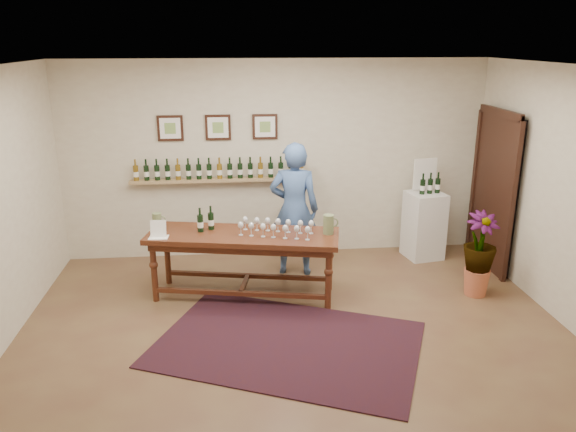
{
  "coord_description": "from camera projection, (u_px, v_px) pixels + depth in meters",
  "views": [
    {
      "loc": [
        -0.63,
        -5.33,
        3.07
      ],
      "look_at": [
        0.0,
        0.8,
        1.1
      ],
      "focal_mm": 35.0,
      "sensor_mm": 36.0,
      "label": 1
    }
  ],
  "objects": [
    {
      "name": "tasting_table",
      "position": [
        243.0,
        243.0,
        6.79
      ],
      "size": [
        2.4,
        1.18,
        0.82
      ],
      "rotation": [
        0.0,
        0.0,
        -0.2
      ],
      "color": "#412110",
      "rests_on": "ground"
    },
    {
      "name": "pitcher_left",
      "position": [
        157.0,
        221.0,
        6.86
      ],
      "size": [
        0.15,
        0.15,
        0.21
      ],
      "primitive_type": null,
      "rotation": [
        0.0,
        0.0,
        -0.19
      ],
      "color": "#6B794B",
      "rests_on": "tasting_table"
    },
    {
      "name": "pedestal_bottles",
      "position": [
        430.0,
        183.0,
        7.88
      ],
      "size": [
        0.32,
        0.14,
        0.31
      ],
      "primitive_type": null,
      "rotation": [
        0.0,
        0.0,
        0.19
      ],
      "color": "black",
      "rests_on": "display_pedestal"
    },
    {
      "name": "potted_plant",
      "position": [
        479.0,
        254.0,
        6.85
      ],
      "size": [
        0.54,
        0.54,
        0.92
      ],
      "rotation": [
        0.0,
        0.0,
        0.12
      ],
      "color": "#BA5F3E",
      "rests_on": "ground"
    },
    {
      "name": "table_glasses",
      "position": [
        276.0,
        228.0,
        6.69
      ],
      "size": [
        1.29,
        0.65,
        0.17
      ],
      "primitive_type": null,
      "rotation": [
        0.0,
        0.0,
        -0.3
      ],
      "color": "silver",
      "rests_on": "tasting_table"
    },
    {
      "name": "rug",
      "position": [
        288.0,
        344.0,
        5.87
      ],
      "size": [
        3.16,
        2.7,
        0.01
      ],
      "primitive_type": "cube",
      "rotation": [
        0.0,
        0.0,
        -0.41
      ],
      "color": "#45160C",
      "rests_on": "ground"
    },
    {
      "name": "person",
      "position": [
        294.0,
        209.0,
        7.41
      ],
      "size": [
        0.72,
        0.54,
        1.8
      ],
      "primitive_type": "imported",
      "rotation": [
        0.0,
        0.0,
        2.96
      ],
      "color": "#3E5D93",
      "rests_on": "ground"
    },
    {
      "name": "ground",
      "position": [
        296.0,
        335.0,
        6.04
      ],
      "size": [
        6.0,
        6.0,
        0.0
      ],
      "primitive_type": "plane",
      "color": "brown",
      "rests_on": "ground"
    },
    {
      "name": "pitcher_right",
      "position": [
        328.0,
        224.0,
        6.7
      ],
      "size": [
        0.18,
        0.18,
        0.24
      ],
      "primitive_type": null,
      "rotation": [
        0.0,
        0.0,
        -0.27
      ],
      "color": "#6B794B",
      "rests_on": "tasting_table"
    },
    {
      "name": "menu_card",
      "position": [
        158.0,
        229.0,
        6.6
      ],
      "size": [
        0.23,
        0.18,
        0.2
      ],
      "primitive_type": "cube",
      "rotation": [
        0.0,
        0.0,
        -0.07
      ],
      "color": "white",
      "rests_on": "tasting_table"
    },
    {
      "name": "display_pedestal",
      "position": [
        424.0,
        225.0,
        8.09
      ],
      "size": [
        0.56,
        0.56,
        0.96
      ],
      "primitive_type": "cube",
      "rotation": [
        0.0,
        0.0,
        0.19
      ],
      "color": "white",
      "rests_on": "ground"
    },
    {
      "name": "table_bottles",
      "position": [
        206.0,
        219.0,
        6.81
      ],
      "size": [
        0.29,
        0.18,
        0.3
      ],
      "primitive_type": null,
      "rotation": [
        0.0,
        0.0,
        -0.09
      ],
      "color": "black",
      "rests_on": "tasting_table"
    },
    {
      "name": "room_shell",
      "position": [
        433.0,
        186.0,
        7.67
      ],
      "size": [
        6.0,
        6.0,
        6.0
      ],
      "color": "beige",
      "rests_on": "ground"
    },
    {
      "name": "info_sign",
      "position": [
        425.0,
        174.0,
        8.0
      ],
      "size": [
        0.35,
        0.08,
        0.49
      ],
      "primitive_type": "cube",
      "rotation": [
        0.0,
        0.0,
        0.19
      ],
      "color": "white",
      "rests_on": "display_pedestal"
    }
  ]
}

